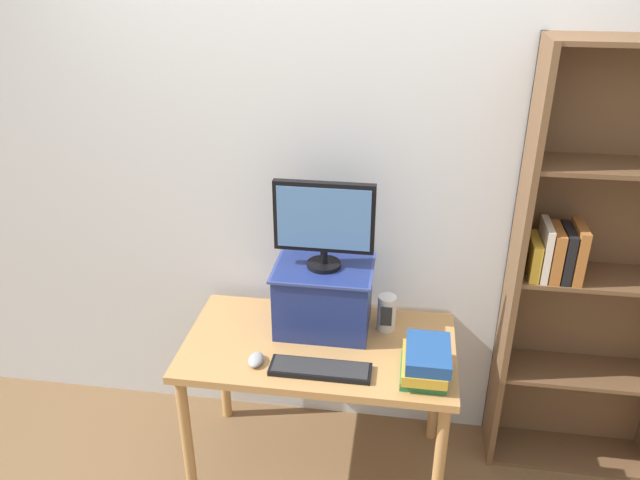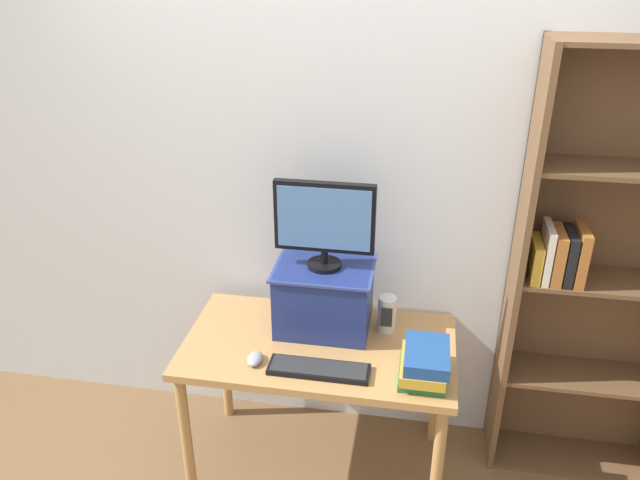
% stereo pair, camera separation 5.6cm
% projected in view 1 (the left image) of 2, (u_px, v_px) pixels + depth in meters
% --- Properties ---
extents(ground_plane, '(12.00, 12.00, 0.00)m').
position_uv_depth(ground_plane, '(319.00, 464.00, 3.12)').
color(ground_plane, brown).
extents(back_wall, '(7.00, 0.08, 2.60)m').
position_uv_depth(back_wall, '(333.00, 191.00, 2.94)').
color(back_wall, silver).
rests_on(back_wall, ground_plane).
extents(desk, '(1.21, 0.67, 0.74)m').
position_uv_depth(desk, '(319.00, 359.00, 2.83)').
color(desk, '#B7844C').
rests_on(desk, ground_plane).
extents(bookshelf_unit, '(0.80, 0.28, 2.05)m').
position_uv_depth(bookshelf_unit, '(597.00, 273.00, 2.76)').
color(bookshelf_unit, brown).
rests_on(bookshelf_unit, ground_plane).
extents(riser_box, '(0.45, 0.35, 0.31)m').
position_uv_depth(riser_box, '(323.00, 295.00, 2.85)').
color(riser_box, navy).
rests_on(riser_box, desk).
extents(computer_monitor, '(0.44, 0.15, 0.40)m').
position_uv_depth(computer_monitor, '(323.00, 221.00, 2.69)').
color(computer_monitor, black).
rests_on(computer_monitor, riser_box).
extents(keyboard, '(0.43, 0.13, 0.02)m').
position_uv_depth(keyboard, '(320.00, 369.00, 2.61)').
color(keyboard, black).
rests_on(keyboard, desk).
extents(computer_mouse, '(0.06, 0.10, 0.04)m').
position_uv_depth(computer_mouse, '(256.00, 360.00, 2.66)').
color(computer_mouse, '#99999E').
rests_on(computer_mouse, desk).
extents(book_stack, '(0.20, 0.27, 0.14)m').
position_uv_depth(book_stack, '(426.00, 362.00, 2.56)').
color(book_stack, '#236B38').
rests_on(book_stack, desk).
extents(desk_speaker, '(0.09, 0.09, 0.17)m').
position_uv_depth(desk_speaker, '(387.00, 313.00, 2.86)').
color(desk_speaker, silver).
rests_on(desk_speaker, desk).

